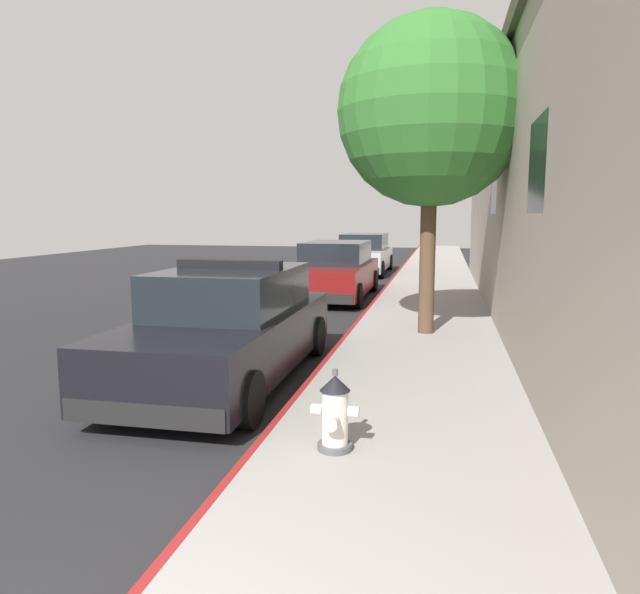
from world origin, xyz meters
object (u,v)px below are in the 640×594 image
object	(u,v)px
fire_hydrant	(335,413)
police_cruiser	(229,327)
parked_car_dark_far	(364,255)
street_tree	(431,113)
parked_car_silver_ahead	(336,271)

from	to	relation	value
fire_hydrant	police_cruiser	bearing A→B (deg)	128.05
police_cruiser	parked_car_dark_far	size ratio (longest dim) A/B	1.00
police_cruiser	street_tree	size ratio (longest dim) A/B	0.87
police_cruiser	street_tree	distance (m)	5.24
parked_car_silver_ahead	street_tree	size ratio (longest dim) A/B	0.87
parked_car_dark_far	fire_hydrant	distance (m)	18.04
parked_car_silver_ahead	fire_hydrant	xyz separation A→B (m)	(1.99, -10.83, -0.23)
police_cruiser	parked_car_silver_ahead	distance (m)	8.32
police_cruiser	street_tree	xyz separation A→B (m)	(2.61, 3.12, 3.31)
parked_car_silver_ahead	parked_car_dark_far	size ratio (longest dim) A/B	1.00
parked_car_silver_ahead	parked_car_dark_far	world-z (taller)	same
fire_hydrant	street_tree	distance (m)	6.68
parked_car_dark_far	street_tree	bearing A→B (deg)	-77.15
parked_car_silver_ahead	fire_hydrant	distance (m)	11.01
parked_car_dark_far	fire_hydrant	size ratio (longest dim) A/B	6.37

